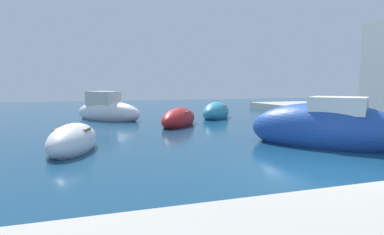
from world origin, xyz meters
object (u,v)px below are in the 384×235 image
object	(u,v)px
moored_boat_0	(312,117)
moored_boat_7	(179,119)
moored_boat_6	(108,111)
moored_boat_2	(73,141)
moored_boat_4	(216,112)
moored_boat_3	(326,129)

from	to	relation	value
moored_boat_0	moored_boat_7	world-z (taller)	moored_boat_0
moored_boat_6	moored_boat_0	bearing A→B (deg)	19.16
moored_boat_2	moored_boat_4	world-z (taller)	moored_boat_4
moored_boat_4	moored_boat_2	bearing A→B (deg)	172.37
moored_boat_0	moored_boat_3	bearing A→B (deg)	95.35
moored_boat_6	moored_boat_7	world-z (taller)	moored_boat_6
moored_boat_0	moored_boat_2	distance (m)	13.02
moored_boat_3	moored_boat_6	size ratio (longest dim) A/B	1.18
moored_boat_0	moored_boat_4	bearing A→B (deg)	-11.43
moored_boat_4	moored_boat_6	distance (m)	6.82
moored_boat_0	moored_boat_7	distance (m)	7.35
moored_boat_4	moored_boat_6	bearing A→B (deg)	118.32
moored_boat_6	moored_boat_3	bearing A→B (deg)	-12.35
moored_boat_7	moored_boat_0	bearing A→B (deg)	111.95
moored_boat_0	moored_boat_4	distance (m)	5.99
moored_boat_6	moored_boat_2	bearing A→B (deg)	-53.25
moored_boat_3	moored_boat_4	size ratio (longest dim) A/B	1.48
moored_boat_4	moored_boat_7	xyz separation A→B (m)	(-3.43, -3.03, -0.04)
moored_boat_0	moored_boat_3	distance (m)	6.95
moored_boat_3	moored_boat_7	distance (m)	8.04
moored_boat_2	moored_boat_4	distance (m)	12.23
moored_boat_3	moored_boat_4	xyz separation A→B (m)	(0.22, 10.40, -0.23)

